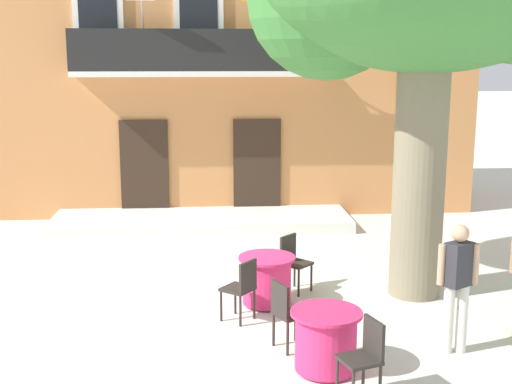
# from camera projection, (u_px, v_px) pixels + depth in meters

# --- Properties ---
(ground_plane) EXTENTS (120.00, 120.00, 0.00)m
(ground_plane) POSITION_uv_depth(u_px,v_px,m) (211.00, 289.00, 10.95)
(ground_plane) COLOR silver
(building_facade) EXTENTS (13.00, 5.09, 7.50)m
(building_facade) POSITION_uv_depth(u_px,v_px,m) (200.00, 55.00, 17.02)
(building_facade) COLOR #CC844C
(building_facade) RESTS_ON ground
(entrance_step_platform) EXTENTS (6.56, 1.81, 0.25)m
(entrance_step_platform) POSITION_uv_depth(u_px,v_px,m) (202.00, 221.00, 14.92)
(entrance_step_platform) COLOR silver
(entrance_step_platform) RESTS_ON ground
(cafe_table_near_tree) EXTENTS (0.86, 0.86, 0.76)m
(cafe_table_near_tree) POSITION_uv_depth(u_px,v_px,m) (326.00, 340.00, 8.03)
(cafe_table_near_tree) COLOR #E52D66
(cafe_table_near_tree) RESTS_ON ground
(cafe_chair_near_tree_0) EXTENTS (0.53, 0.53, 0.91)m
(cafe_chair_near_tree_0) POSITION_uv_depth(u_px,v_px,m) (287.00, 310.00, 8.61)
(cafe_chair_near_tree_0) COLOR #2D2823
(cafe_chair_near_tree_0) RESTS_ON ground
(cafe_chair_near_tree_1) EXTENTS (0.51, 0.51, 0.91)m
(cafe_chair_near_tree_1) POSITION_uv_depth(u_px,v_px,m) (365.00, 354.00, 7.36)
(cafe_chair_near_tree_1) COLOR #2D2823
(cafe_chair_near_tree_1) RESTS_ON ground
(cafe_table_middle) EXTENTS (0.86, 0.86, 0.76)m
(cafe_table_middle) POSITION_uv_depth(u_px,v_px,m) (267.00, 280.00, 10.20)
(cafe_table_middle) COLOR #E52D66
(cafe_table_middle) RESTS_ON ground
(cafe_chair_middle_0) EXTENTS (0.56, 0.56, 0.91)m
(cafe_chair_middle_0) POSITION_uv_depth(u_px,v_px,m) (242.00, 286.00, 9.52)
(cafe_chair_middle_0) COLOR #2D2823
(cafe_chair_middle_0) RESTS_ON ground
(cafe_chair_middle_1) EXTENTS (0.57, 0.57, 0.91)m
(cafe_chair_middle_1) POSITION_uv_depth(u_px,v_px,m) (293.00, 259.00, 10.78)
(cafe_chair_middle_1) COLOR #2D2823
(cafe_chair_middle_1) RESTS_ON ground
(pedestrian_mid_plaza) EXTENTS (0.53, 0.36, 1.69)m
(pedestrian_mid_plaza) POSITION_uv_depth(u_px,v_px,m) (457.00, 281.00, 8.44)
(pedestrian_mid_plaza) COLOR silver
(pedestrian_mid_plaza) RESTS_ON ground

